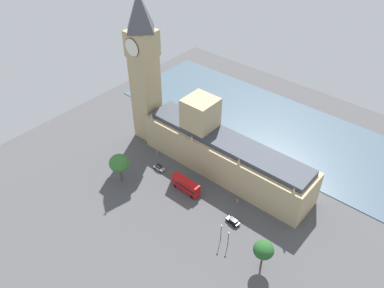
% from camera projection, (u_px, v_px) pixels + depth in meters
% --- Properties ---
extents(ground_plane, '(146.80, 146.80, 0.00)m').
position_uv_depth(ground_plane, '(221.00, 174.00, 135.31)').
color(ground_plane, '#4C4C4F').
extents(river_thames, '(44.05, 132.12, 0.25)m').
position_uv_depth(river_thames, '(276.00, 127.00, 156.96)').
color(river_thames, '#475B6B').
rests_on(river_thames, ground).
extents(parliament_building, '(14.08, 62.62, 24.75)m').
position_uv_depth(parliament_building, '(221.00, 151.00, 132.63)').
color(parliament_building, tan).
rests_on(parliament_building, ground).
extents(clock_tower, '(9.07, 9.07, 55.93)m').
position_uv_depth(clock_tower, '(144.00, 67.00, 135.48)').
color(clock_tower, tan).
rests_on(clock_tower, ground).
extents(car_silver_trailing, '(1.83, 4.02, 1.74)m').
position_uv_depth(car_silver_trailing, '(159.00, 168.00, 136.64)').
color(car_silver_trailing, '#B7B7BC').
rests_on(car_silver_trailing, ground).
extents(double_decker_bus_leading, '(2.91, 10.57, 4.75)m').
position_uv_depth(double_decker_bus_leading, '(186.00, 185.00, 127.38)').
color(double_decker_bus_leading, red).
rests_on(double_decker_bus_leading, ground).
extents(car_black_by_river_gate, '(2.22, 4.59, 1.74)m').
position_uv_depth(car_black_by_river_gate, '(233.00, 221.00, 117.67)').
color(car_black_by_river_gate, black).
rests_on(car_black_by_river_gate, ground).
extents(pedestrian_midblock, '(0.66, 0.59, 1.57)m').
position_uv_depth(pedestrian_midblock, '(238.00, 201.00, 124.36)').
color(pedestrian_midblock, gray).
rests_on(pedestrian_midblock, ground).
extents(pedestrian_near_tower, '(0.63, 0.55, 1.52)m').
position_uv_depth(pedestrian_near_tower, '(236.00, 201.00, 124.36)').
color(pedestrian_near_tower, gray).
rests_on(pedestrian_near_tower, ground).
extents(pedestrian_corner, '(0.59, 0.68, 1.69)m').
position_uv_depth(pedestrian_corner, '(157.00, 153.00, 143.07)').
color(pedestrian_corner, gray).
rests_on(pedestrian_corner, ground).
extents(plane_tree_under_trees, '(5.52, 5.52, 9.81)m').
position_uv_depth(plane_tree_under_trees, '(264.00, 250.00, 101.67)').
color(plane_tree_under_trees, brown).
rests_on(plane_tree_under_trees, ground).
extents(plane_tree_far_end, '(6.72, 6.72, 10.65)m').
position_uv_depth(plane_tree_far_end, '(119.00, 163.00, 128.05)').
color(plane_tree_far_end, brown).
rests_on(plane_tree_far_end, ground).
extents(street_lamp_kerbside, '(0.56, 0.56, 5.70)m').
position_uv_depth(street_lamp_kerbside, '(228.00, 236.00, 109.42)').
color(street_lamp_kerbside, black).
rests_on(street_lamp_kerbside, ground).
extents(street_lamp_opposite_hall, '(0.56, 0.56, 6.79)m').
position_uv_depth(street_lamp_opposite_hall, '(221.00, 230.00, 110.26)').
color(street_lamp_opposite_hall, black).
rests_on(street_lamp_opposite_hall, ground).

